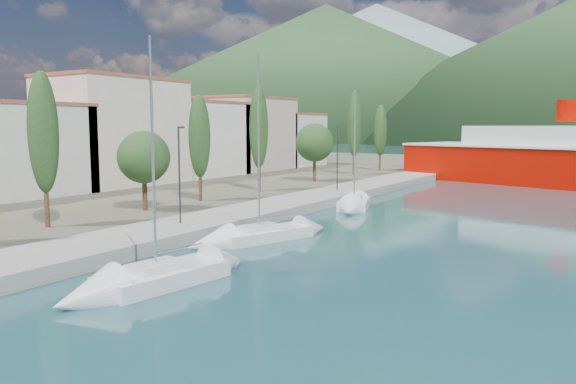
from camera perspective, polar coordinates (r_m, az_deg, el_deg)
The scene contains 9 objects.
ground at distance 131.44m, azimuth 24.99°, elevation 3.04°, with size 1400.00×1400.00×0.00m, color #1F4B53.
quay at distance 44.07m, azimuth -1.81°, elevation -1.76°, with size 5.00×88.00×0.80m, color gray.
land_strip at distance 77.70m, azimuth -21.56°, elevation 1.39°, with size 70.00×148.00×0.70m, color #565644.
town_buildings at distance 66.69m, azimuth -13.31°, elevation 5.38°, with size 9.20×69.20×11.30m.
tree_row at distance 52.97m, azimuth -3.51°, elevation 5.51°, with size 4.26×62.33×10.66m.
lamp_posts at distance 34.92m, azimuth -11.98°, elevation 1.98°, with size 0.15×47.24×6.06m.
sailboat_near at distance 24.16m, azimuth -16.20°, elevation -9.30°, with size 3.41×8.24×11.48m.
sailboat_mid at distance 33.00m, azimuth -5.23°, elevation -4.82°, with size 4.81×8.56×11.96m.
sailboat_far at distance 46.09m, azimuth 6.50°, elevation -1.55°, with size 4.56×7.69×10.77m.
Camera 1 is at (14.98, -10.41, 6.84)m, focal length 35.00 mm.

